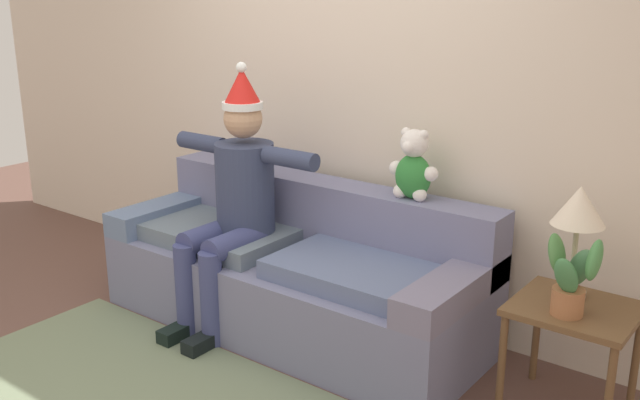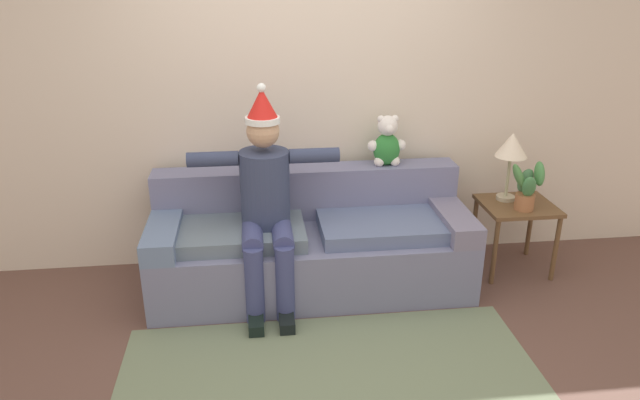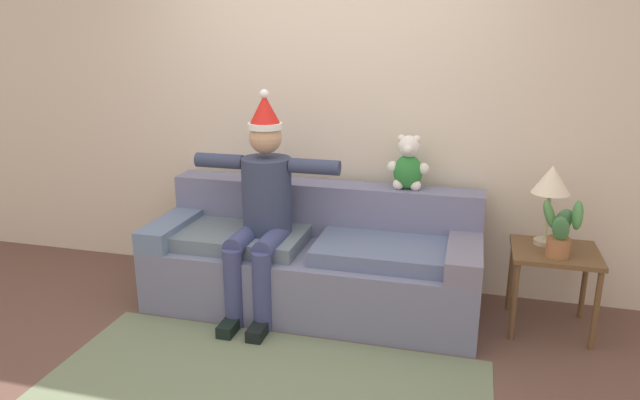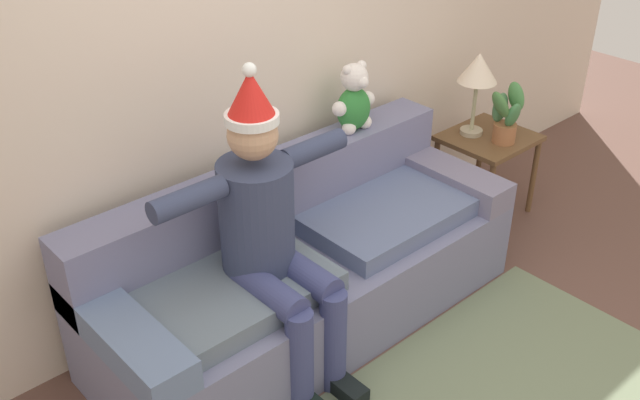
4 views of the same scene
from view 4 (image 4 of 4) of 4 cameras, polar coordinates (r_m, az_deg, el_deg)
back_wall at (r=3.66m, az=-6.93°, el=11.49°), size 7.00×0.10×2.70m
couch at (r=3.78m, az=-1.40°, el=-5.21°), size 2.27×0.86×0.82m
person_seated at (r=3.26m, az=-3.87°, el=-2.35°), size 1.02×0.77×1.52m
teddy_bear at (r=3.97m, az=2.66°, el=7.72°), size 0.29×0.17×0.38m
side_table at (r=4.76m, az=12.84°, el=3.93°), size 0.53×0.49×0.55m
table_lamp at (r=4.57m, az=12.12°, el=9.68°), size 0.24×0.24×0.53m
potted_plant at (r=4.60m, az=14.21°, el=6.35°), size 0.26×0.22×0.37m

